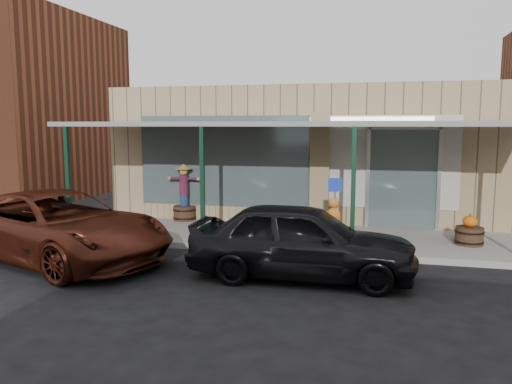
% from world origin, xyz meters
% --- Properties ---
extents(ground, '(120.00, 120.00, 0.00)m').
position_xyz_m(ground, '(0.00, 0.00, 0.00)').
color(ground, black).
rests_on(ground, ground).
extents(sidewalk, '(40.00, 3.20, 0.15)m').
position_xyz_m(sidewalk, '(0.00, 3.60, 0.07)').
color(sidewalk, gray).
rests_on(sidewalk, ground).
extents(storefront, '(12.00, 6.25, 4.20)m').
position_xyz_m(storefront, '(-0.00, 8.16, 2.09)').
color(storefront, '#9F8461').
rests_on(storefront, ground).
extents(awning, '(12.00, 3.00, 3.04)m').
position_xyz_m(awning, '(0.00, 3.56, 3.01)').
color(awning, gray).
rests_on(awning, ground).
extents(block_buildings_near, '(61.00, 8.00, 8.00)m').
position_xyz_m(block_buildings_near, '(2.01, 9.20, 3.77)').
color(block_buildings_near, brown).
rests_on(block_buildings_near, ground).
extents(barrel_scarecrow, '(1.02, 0.83, 1.72)m').
position_xyz_m(barrel_scarecrow, '(-3.36, 4.80, 0.73)').
color(barrel_scarecrow, '#482D1D').
rests_on(barrel_scarecrow, sidewalk).
extents(barrel_pumpkin, '(0.86, 0.86, 0.77)m').
position_xyz_m(barrel_pumpkin, '(4.52, 3.50, 0.42)').
color(barrel_pumpkin, '#482D1D').
rests_on(barrel_pumpkin, sidewalk).
extents(handicap_sign, '(0.33, 0.09, 1.61)m').
position_xyz_m(handicap_sign, '(1.34, 2.84, 1.19)').
color(handicap_sign, gray).
rests_on(handicap_sign, sidewalk).
extents(parked_sedan, '(4.48, 1.94, 1.52)m').
position_xyz_m(parked_sedan, '(0.91, 0.39, 0.76)').
color(parked_sedan, black).
rests_on(parked_sedan, ground).
extents(car_maroon, '(6.12, 4.21, 1.55)m').
position_xyz_m(car_maroon, '(-4.61, 0.38, 0.78)').
color(car_maroon, '#41170D').
rests_on(car_maroon, ground).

